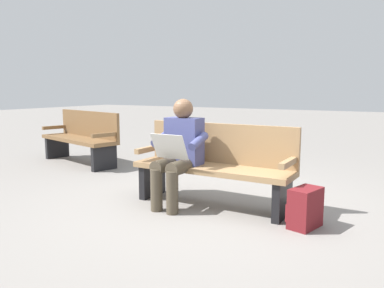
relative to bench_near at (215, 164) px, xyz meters
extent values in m
plane|color=gray|center=(0.00, 0.07, -0.46)|extent=(40.00, 40.00, 0.00)
cube|color=#9E7A51|center=(0.00, 0.07, -0.04)|extent=(1.80, 0.49, 0.06)
cube|color=#9E7A51|center=(0.00, -0.14, 0.22)|extent=(1.80, 0.06, 0.45)
cube|color=#9E7A51|center=(-0.85, 0.07, 0.11)|extent=(0.06, 0.48, 0.06)
cube|color=#9E7A51|center=(0.85, 0.07, 0.11)|extent=(0.06, 0.48, 0.06)
cube|color=black|center=(-0.80, 0.07, -0.26)|extent=(0.08, 0.43, 0.39)
cube|color=black|center=(0.80, 0.07, -0.26)|extent=(0.08, 0.43, 0.39)
cube|color=#474C84|center=(0.32, 0.12, 0.25)|extent=(0.40, 0.22, 0.52)
sphere|color=brown|center=(0.32, 0.14, 0.61)|extent=(0.22, 0.22, 0.22)
cylinder|color=#4C4233|center=(0.22, 0.33, 0.01)|extent=(0.15, 0.42, 0.15)
cylinder|color=#4C4233|center=(0.42, 0.33, 0.01)|extent=(0.15, 0.42, 0.15)
cylinder|color=#4C4233|center=(0.22, 0.52, -0.23)|extent=(0.13, 0.13, 0.45)
cylinder|color=#4C4233|center=(0.42, 0.52, -0.23)|extent=(0.13, 0.13, 0.45)
cylinder|color=#474C84|center=(0.08, 0.22, 0.28)|extent=(0.09, 0.31, 0.18)
cylinder|color=#474C84|center=(0.56, 0.22, 0.28)|extent=(0.09, 0.31, 0.18)
cube|color=silver|center=(0.32, 0.42, 0.23)|extent=(0.40, 0.13, 0.27)
cube|color=maroon|center=(-1.07, 0.23, -0.27)|extent=(0.28, 0.37, 0.38)
cube|color=maroon|center=(-0.95, 0.20, -0.33)|extent=(0.10, 0.24, 0.17)
cube|color=brown|center=(3.12, -0.95, -0.04)|extent=(1.86, 0.91, 0.06)
cube|color=brown|center=(3.07, -1.15, 0.22)|extent=(1.76, 0.49, 0.45)
cube|color=brown|center=(2.30, -0.74, 0.11)|extent=(0.18, 0.48, 0.06)
cube|color=brown|center=(3.95, -1.16, 0.11)|extent=(0.18, 0.48, 0.06)
cube|color=black|center=(2.35, -0.75, -0.26)|extent=(0.18, 0.44, 0.39)
cube|color=black|center=(3.90, -1.14, -0.26)|extent=(0.18, 0.44, 0.39)
camera|label=1|loc=(-1.90, 3.74, 0.83)|focal=36.00mm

